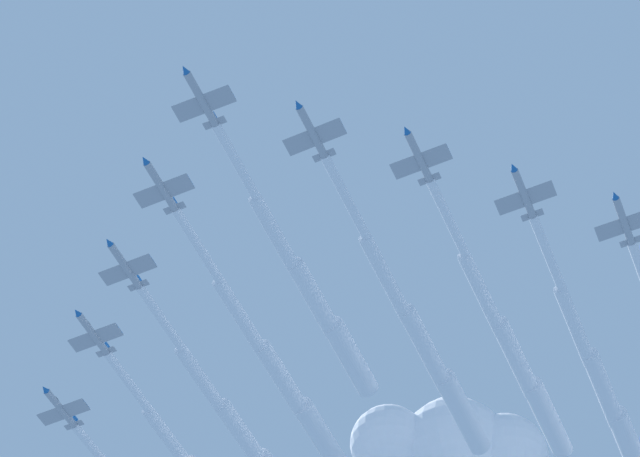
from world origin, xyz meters
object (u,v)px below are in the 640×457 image
(jet_lead, at_px, (316,300))
(jet_port_mid, at_px, (518,361))
(jet_starboard_inner, at_px, (285,383))
(jet_port_inner, at_px, (428,352))
(jet_port_outer, at_px, (605,391))
(jet_starboard_mid, at_px, (244,436))

(jet_lead, height_order, jet_port_mid, jet_port_mid)
(jet_lead, bearing_deg, jet_starboard_inner, -80.61)
(jet_port_inner, height_order, jet_starboard_inner, jet_starboard_inner)
(jet_starboard_inner, bearing_deg, jet_port_outer, 174.40)
(jet_starboard_inner, bearing_deg, jet_lead, 99.39)
(jet_lead, bearing_deg, jet_starboard_mid, -74.38)
(jet_lead, bearing_deg, jet_port_inner, -156.53)
(jet_port_mid, bearing_deg, jet_port_outer, -167.88)
(jet_port_inner, bearing_deg, jet_port_mid, -174.13)
(jet_lead, bearing_deg, jet_port_outer, -165.14)
(jet_port_inner, xyz_separation_m, jet_port_mid, (-14.59, -1.50, 1.36))
(jet_port_outer, bearing_deg, jet_starboard_inner, -5.60)
(jet_lead, height_order, jet_starboard_mid, jet_lead)
(jet_lead, distance_m, jet_port_inner, 20.02)
(jet_lead, relative_size, jet_port_mid, 0.92)
(jet_starboard_inner, distance_m, jet_port_outer, 50.47)
(jet_port_mid, distance_m, jet_port_outer, 14.83)
(jet_lead, relative_size, jet_starboard_inner, 0.93)
(jet_port_mid, bearing_deg, jet_lead, 16.04)
(jet_starboard_inner, xyz_separation_m, jet_port_outer, (-50.22, 4.92, -0.90))
(jet_lead, bearing_deg, jet_port_mid, -163.96)
(jet_port_mid, bearing_deg, jet_port_inner, 5.87)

